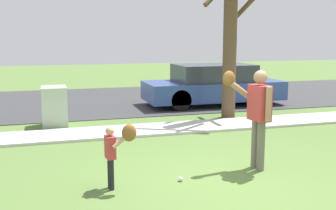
{
  "coord_description": "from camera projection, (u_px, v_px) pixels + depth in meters",
  "views": [
    {
      "loc": [
        -2.68,
        -5.71,
        2.26
      ],
      "look_at": [
        -0.56,
        1.4,
        1.0
      ],
      "focal_mm": 43.54,
      "sensor_mm": 36.0,
      "label": 1
    }
  ],
  "objects": [
    {
      "name": "sidewalk_strip",
      "position": [
        164.0,
        129.0,
        9.92
      ],
      "size": [
        36.0,
        1.2,
        0.06
      ],
      "primitive_type": "cube",
      "color": "beige",
      "rests_on": "ground"
    },
    {
      "name": "parked_wagon_blue",
      "position": [
        213.0,
        85.0,
        13.41
      ],
      "size": [
        4.5,
        1.8,
        1.33
      ],
      "color": "#2D478C",
      "rests_on": "road_surface"
    },
    {
      "name": "baseball",
      "position": [
        181.0,
        179.0,
        6.41
      ],
      "size": [
        0.07,
        0.07,
        0.07
      ],
      "primitive_type": "sphere",
      "color": "white",
      "rests_on": "ground"
    },
    {
      "name": "ground_plane",
      "position": [
        165.0,
        131.0,
        9.83
      ],
      "size": [
        48.0,
        48.0,
        0.0
      ],
      "primitive_type": "plane",
      "color": "#567538"
    },
    {
      "name": "street_tree_near",
      "position": [
        231.0,
        26.0,
        11.01
      ],
      "size": [
        1.84,
        1.88,
        4.72
      ],
      "color": "brown",
      "rests_on": "ground"
    },
    {
      "name": "person_adult",
      "position": [
        257.0,
        109.0,
        6.84
      ],
      "size": [
        0.72,
        0.6,
        1.7
      ],
      "rotation": [
        0.0,
        0.0,
        -3.06
      ],
      "color": "#6B6656",
      "rests_on": "ground"
    },
    {
      "name": "person_child",
      "position": [
        116.0,
        147.0,
        5.98
      ],
      "size": [
        0.45,
        0.37,
        1.0
      ],
      "rotation": [
        0.0,
        0.0,
        0.08
      ],
      "color": "black",
      "rests_on": "ground"
    },
    {
      "name": "utility_cabinet",
      "position": [
        55.0,
        107.0,
        10.23
      ],
      "size": [
        0.61,
        0.8,
        1.01
      ],
      "primitive_type": "cube",
      "color": "#9EB293",
      "rests_on": "ground"
    },
    {
      "name": "road_surface",
      "position": [
        126.0,
        99.0,
        14.65
      ],
      "size": [
        36.0,
        6.8,
        0.02
      ],
      "primitive_type": "cube",
      "color": "#38383A",
      "rests_on": "ground"
    }
  ]
}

